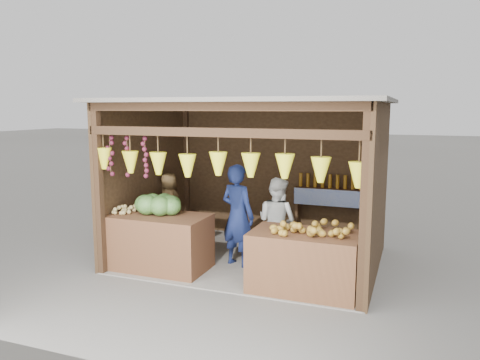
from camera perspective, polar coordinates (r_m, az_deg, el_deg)
name	(u,v)px	position (r m, az deg, el deg)	size (l,w,h in m)	color
ground	(252,259)	(7.97, 1.47, -9.65)	(80.00, 80.00, 0.00)	#514F49
stall_structure	(250,161)	(7.58, 1.17, 2.31)	(4.30, 3.30, 2.66)	slate
back_shelf	(329,199)	(8.71, 10.84, -2.28)	(1.25, 0.32, 1.32)	#382314
counter_left	(160,242)	(7.50, -9.76, -7.50)	(1.52, 0.85, 0.87)	#53301B
counter_right	(304,262)	(6.59, 7.86, -9.89)	(1.48, 0.85, 0.84)	#492A18
stool	(170,238)	(8.82, -8.52, -7.00)	(0.29, 0.29, 0.28)	black
man_standing	(238,216)	(7.44, -0.29, -4.38)	(0.60, 0.40, 1.65)	#121C46
woman_standing	(277,222)	(7.56, 4.53, -5.08)	(0.69, 0.54, 1.43)	silver
vendor_seated	(169,202)	(8.66, -8.62, -2.68)	(0.53, 0.34, 1.08)	brown
melon_pile	(159,204)	(7.46, -9.90, -2.86)	(1.00, 0.50, 0.32)	#184813
tanfruit_pile	(125,209)	(7.61, -13.84, -3.48)	(0.34, 0.40, 0.13)	olive
mango_pile	(312,226)	(6.37, 8.73, -5.62)	(1.40, 0.64, 0.22)	#B45318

